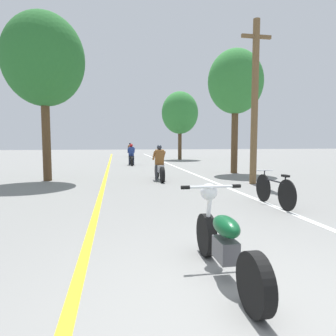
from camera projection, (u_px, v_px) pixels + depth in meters
The scene contains 12 objects.
ground_plane at pixel (260, 310), 2.72m from camera, with size 120.00×120.00×0.00m, color slate.
lane_stripe_center at pixel (107, 173), 14.83m from camera, with size 0.14×48.00×0.01m, color yellow.
lane_stripe_edge at pixel (187, 171), 15.54m from camera, with size 0.14×48.00×0.01m, color white.
utility_pole at pixel (255, 101), 10.70m from camera, with size 1.10×0.24×5.82m.
roadside_tree_right_near at pixel (236, 82), 14.40m from camera, with size 2.68×2.42×5.98m.
roadside_tree_right_far at pixel (180, 113), 25.94m from camera, with size 3.17×2.85×5.89m.
roadside_tree_left at pixel (44, 60), 11.45m from camera, with size 3.09×2.78×6.46m.
motorcycle_foreground at pixel (224, 241), 3.36m from camera, with size 0.78×1.99×0.99m.
motorcycle_rider_lead at pixel (159, 167), 11.98m from camera, with size 0.50×2.08×1.42m.
motorcycle_rider_mid at pixel (131, 157), 20.01m from camera, with size 0.50×2.12×1.42m.
motorcycle_rider_far at pixel (130, 151), 31.51m from camera, with size 0.50×2.10×1.45m.
bicycle_parked at pixel (274, 190), 7.12m from camera, with size 0.44×1.78×0.82m.
Camera 1 is at (-1.28, -2.42, 1.52)m, focal length 32.00 mm.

